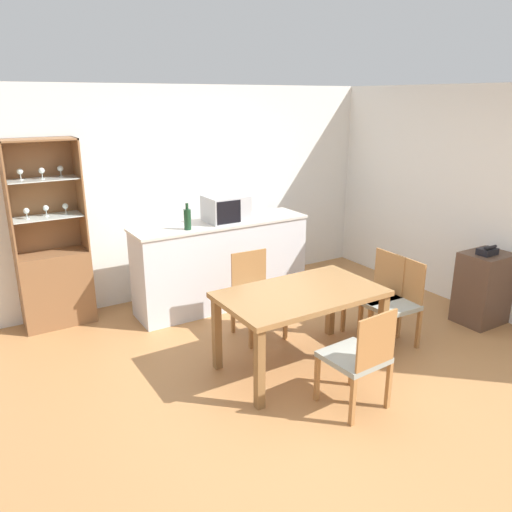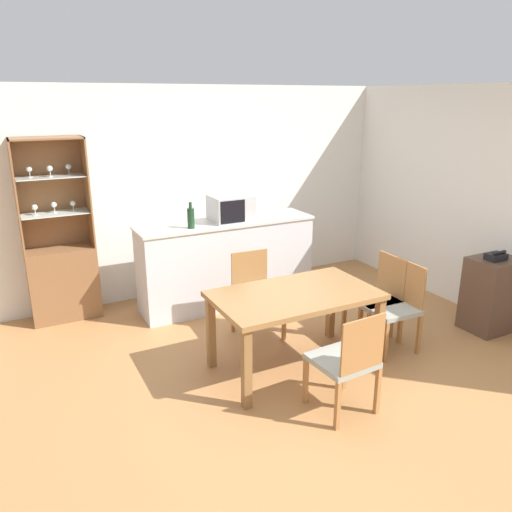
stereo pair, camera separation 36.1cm
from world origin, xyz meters
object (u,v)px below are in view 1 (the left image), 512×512
wine_bottle (187,219)px  dining_chair_side_right_far (376,294)px  side_cabinet (483,288)px  display_cabinet (55,273)px  dining_chair_head_far (257,295)px  dining_chair_side_right_near (394,302)px  dining_table (301,301)px  telephone (488,251)px  dining_chair_head_near (358,357)px  microwave (226,208)px

wine_bottle → dining_chair_side_right_far: bearing=-43.9°
side_cabinet → display_cabinet: bearing=148.8°
display_cabinet → dining_chair_head_far: 2.21m
dining_chair_side_right_near → side_cabinet: (1.22, -0.14, -0.05)m
dining_table → dining_chair_head_far: dining_chair_head_far is taller
dining_chair_side_right_far → telephone: (1.17, -0.42, 0.39)m
dining_chair_head_far → display_cabinet: bearing=-36.2°
dining_chair_head_near → dining_chair_side_right_far: same height
microwave → telephone: (2.10, -1.96, -0.34)m
dining_table → dining_chair_head_near: bearing=-89.8°
dining_chair_head_near → display_cabinet: bearing=117.2°
dining_chair_side_right_far → side_cabinet: size_ratio=1.10×
wine_bottle → dining_table: bearing=-75.5°
dining_chair_head_far → microwave: (0.14, 0.90, 0.73)m
dining_chair_side_right_near → wine_bottle: size_ratio=3.01×
dining_table → telephone: size_ratio=7.21×
display_cabinet → wine_bottle: size_ratio=6.90×
dining_chair_side_right_near → microwave: size_ratio=1.87×
display_cabinet → dining_chair_head_near: (1.72, -2.92, -0.13)m
wine_bottle → side_cabinet: size_ratio=0.36×
dining_chair_side_right_far → wine_bottle: size_ratio=3.01×
dining_table → dining_chair_head_near: size_ratio=1.66×
dining_chair_head_far → side_cabinet: dining_chair_head_far is taller
dining_chair_side_right_far → dining_table: bearing=98.1°
dining_chair_head_far → side_cabinet: 2.52m
dining_chair_head_far → microwave: 1.17m
dining_table → microwave: (0.14, 1.67, 0.53)m
dining_chair_side_right_near → telephone: 1.25m
dining_chair_side_right_near → dining_chair_side_right_far: size_ratio=1.00×
telephone → side_cabinet: bearing=24.3°
dining_table → display_cabinet: bearing=128.6°
wine_bottle → side_cabinet: wine_bottle is taller
side_cabinet → telephone: telephone is taller
telephone → dining_chair_head_near: bearing=-168.1°
dining_table → wine_bottle: 1.67m
dining_table → dining_chair_side_right_near: dining_chair_side_right_near is taller
dining_chair_head_near → side_cabinet: bearing=8.8°
telephone → dining_chair_side_right_near: bearing=172.0°
display_cabinet → side_cabinet: size_ratio=2.52×
dining_chair_head_near → wine_bottle: wine_bottle is taller
dining_chair_side_right_near → dining_table: bearing=85.4°
dining_table → side_cabinet: size_ratio=1.82×
dining_table → dining_chair_side_right_far: (1.07, 0.13, -0.20)m
dining_chair_head_far → dining_chair_side_right_far: size_ratio=1.00×
side_cabinet → wine_bottle: bearing=146.0°
dining_chair_side_right_near → wine_bottle: wine_bottle is taller
telephone → dining_chair_head_far: bearing=154.6°
display_cabinet → dining_table: 2.76m
display_cabinet → dining_chair_head_far: size_ratio=2.29×
microwave → side_cabinet: microwave is taller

